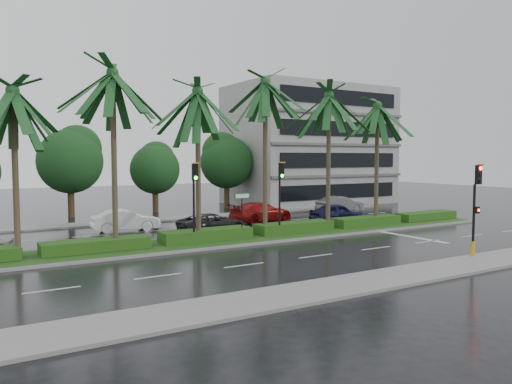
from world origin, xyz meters
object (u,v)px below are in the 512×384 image
signal_median_left (194,191)px  car_red (261,212)px  car_grey (340,204)px  car_white (126,220)px  car_blue (337,213)px  street_sign (242,204)px  car_darkgrey (213,223)px  signal_near (476,206)px

signal_median_left → car_red: 11.25m
car_grey → car_white: bearing=94.0°
car_red → car_grey: car_red is taller
signal_median_left → car_blue: signal_median_left is taller
signal_median_left → street_sign: size_ratio=1.68×
car_darkgrey → car_blue: (10.00, -0.26, 0.08)m
signal_near → car_white: signal_near is taller
signal_near → car_grey: bearing=67.7°
car_red → car_grey: 9.14m
signal_median_left → car_grey: 19.64m
signal_median_left → car_blue: size_ratio=1.06×
signal_near → car_grey: 19.86m
signal_near → car_darkgrey: size_ratio=0.98×
signal_median_left → car_grey: (17.50, 8.62, -2.28)m
car_red → car_grey: size_ratio=1.16×
car_darkgrey → car_grey: 15.23m
car_white → car_red: (10.00, -0.52, 0.03)m
car_red → car_blue: bearing=-133.2°
signal_median_left → street_sign: bearing=3.5°
car_blue → signal_near: bearing=174.1°
signal_median_left → car_red: (8.50, 7.01, -2.27)m
signal_median_left → car_darkgrey: signal_median_left is taller
car_white → car_red: car_red is taller
street_sign → car_darkgrey: size_ratio=0.58×
car_blue → car_darkgrey: bearing=95.2°
car_white → signal_median_left: bearing=-163.9°
car_blue → car_white: bearing=81.9°
car_white → car_darkgrey: 5.75m
signal_median_left → car_red: size_ratio=0.87×
car_red → car_blue: size_ratio=1.22×
street_sign → car_grey: street_sign is taller
street_sign → car_blue: size_ratio=0.63×
street_sign → car_blue: street_sign is taller
car_darkgrey → car_red: size_ratio=0.89×
car_red → car_white: bearing=80.2°
signal_median_left → car_blue: 13.71m
signal_near → car_grey: (7.50, 18.30, -1.79)m
signal_median_left → car_blue: (13.00, 3.70, -2.30)m
car_blue → car_red: bearing=60.3°
car_white → car_grey: (19.00, 1.08, 0.01)m
signal_median_left → street_sign: signal_median_left is taller
signal_median_left → car_darkgrey: 5.51m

